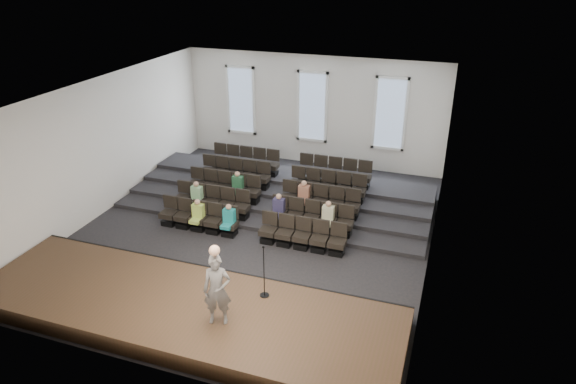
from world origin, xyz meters
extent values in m
plane|color=black|center=(0.00, 0.00, 0.00)|extent=(14.00, 14.00, 0.00)
cube|color=white|center=(0.00, 0.00, 5.01)|extent=(12.00, 14.00, 0.02)
cube|color=silver|center=(0.00, 7.02, 2.50)|extent=(12.00, 0.04, 5.00)
cube|color=silver|center=(0.00, -7.02, 2.50)|extent=(12.00, 0.04, 5.00)
cube|color=silver|center=(-6.02, 0.00, 2.50)|extent=(0.04, 14.00, 5.00)
cube|color=silver|center=(6.02, 0.00, 2.50)|extent=(0.04, 14.00, 5.00)
cube|color=#3F291B|center=(0.00, -5.10, 0.25)|extent=(11.80, 3.60, 0.50)
cube|color=black|center=(0.00, -3.33, 0.25)|extent=(11.80, 0.06, 0.52)
cube|color=black|center=(0.00, 2.33, 0.07)|extent=(11.80, 4.80, 0.15)
cube|color=black|center=(0.00, 2.85, 0.15)|extent=(11.80, 3.75, 0.30)
cube|color=black|center=(0.00, 3.38, 0.22)|extent=(11.80, 2.70, 0.45)
cube|color=black|center=(0.00, 3.90, 0.30)|extent=(11.80, 1.65, 0.60)
cube|color=black|center=(-3.13, -0.60, 0.10)|extent=(0.47, 0.43, 0.20)
cube|color=black|center=(-3.13, -0.60, 0.41)|extent=(0.55, 0.50, 0.19)
cube|color=black|center=(-3.13, -0.39, 0.82)|extent=(0.55, 0.08, 0.50)
cube|color=black|center=(-2.53, -0.60, 0.10)|extent=(0.47, 0.43, 0.20)
cube|color=black|center=(-2.53, -0.60, 0.41)|extent=(0.55, 0.50, 0.19)
cube|color=black|center=(-2.53, -0.39, 0.82)|extent=(0.55, 0.08, 0.50)
cube|color=black|center=(-1.93, -0.60, 0.10)|extent=(0.47, 0.43, 0.20)
cube|color=black|center=(-1.93, -0.60, 0.41)|extent=(0.55, 0.50, 0.19)
cube|color=black|center=(-1.93, -0.39, 0.82)|extent=(0.55, 0.08, 0.50)
cube|color=black|center=(-1.33, -0.60, 0.10)|extent=(0.47, 0.43, 0.20)
cube|color=black|center=(-1.33, -0.60, 0.41)|extent=(0.55, 0.50, 0.19)
cube|color=black|center=(-1.33, -0.39, 0.82)|extent=(0.55, 0.08, 0.50)
cube|color=black|center=(-0.73, -0.60, 0.10)|extent=(0.47, 0.43, 0.20)
cube|color=black|center=(-0.73, -0.60, 0.41)|extent=(0.55, 0.50, 0.19)
cube|color=black|center=(-0.73, -0.39, 0.82)|extent=(0.55, 0.08, 0.50)
cube|color=black|center=(0.73, -0.60, 0.10)|extent=(0.47, 0.43, 0.20)
cube|color=black|center=(0.73, -0.60, 0.41)|extent=(0.55, 0.50, 0.19)
cube|color=black|center=(0.73, -0.39, 0.82)|extent=(0.55, 0.08, 0.50)
cube|color=black|center=(1.33, -0.60, 0.10)|extent=(0.47, 0.43, 0.20)
cube|color=black|center=(1.33, -0.60, 0.41)|extent=(0.55, 0.50, 0.19)
cube|color=black|center=(1.33, -0.39, 0.82)|extent=(0.55, 0.08, 0.50)
cube|color=black|center=(1.93, -0.60, 0.10)|extent=(0.47, 0.43, 0.20)
cube|color=black|center=(1.93, -0.60, 0.41)|extent=(0.55, 0.50, 0.19)
cube|color=black|center=(1.93, -0.39, 0.82)|extent=(0.55, 0.08, 0.50)
cube|color=black|center=(2.53, -0.60, 0.10)|extent=(0.47, 0.43, 0.20)
cube|color=black|center=(2.53, -0.60, 0.41)|extent=(0.55, 0.50, 0.19)
cube|color=black|center=(2.53, -0.39, 0.82)|extent=(0.55, 0.08, 0.50)
cube|color=black|center=(3.13, -0.60, 0.10)|extent=(0.47, 0.43, 0.20)
cube|color=black|center=(3.13, -0.60, 0.41)|extent=(0.55, 0.50, 0.19)
cube|color=black|center=(3.13, -0.39, 0.82)|extent=(0.55, 0.08, 0.50)
cube|color=black|center=(-3.13, 0.45, 0.25)|extent=(0.47, 0.43, 0.20)
cube|color=black|center=(-3.13, 0.45, 0.56)|extent=(0.55, 0.50, 0.19)
cube|color=black|center=(-3.13, 0.66, 0.97)|extent=(0.55, 0.08, 0.50)
cube|color=black|center=(-2.53, 0.45, 0.25)|extent=(0.47, 0.43, 0.20)
cube|color=black|center=(-2.53, 0.45, 0.56)|extent=(0.55, 0.50, 0.19)
cube|color=black|center=(-2.53, 0.66, 0.97)|extent=(0.55, 0.08, 0.50)
cube|color=black|center=(-1.93, 0.45, 0.25)|extent=(0.47, 0.43, 0.20)
cube|color=black|center=(-1.93, 0.45, 0.56)|extent=(0.55, 0.50, 0.19)
cube|color=black|center=(-1.93, 0.66, 0.97)|extent=(0.55, 0.08, 0.50)
cube|color=black|center=(-1.33, 0.45, 0.25)|extent=(0.47, 0.43, 0.20)
cube|color=black|center=(-1.33, 0.45, 0.56)|extent=(0.55, 0.50, 0.19)
cube|color=black|center=(-1.33, 0.66, 0.97)|extent=(0.55, 0.08, 0.50)
cube|color=black|center=(-0.73, 0.45, 0.25)|extent=(0.47, 0.43, 0.20)
cube|color=black|center=(-0.73, 0.45, 0.56)|extent=(0.55, 0.50, 0.19)
cube|color=black|center=(-0.73, 0.66, 0.97)|extent=(0.55, 0.08, 0.50)
cube|color=black|center=(0.73, 0.45, 0.25)|extent=(0.47, 0.43, 0.20)
cube|color=black|center=(0.73, 0.45, 0.56)|extent=(0.55, 0.50, 0.19)
cube|color=black|center=(0.73, 0.66, 0.97)|extent=(0.55, 0.08, 0.50)
cube|color=black|center=(1.33, 0.45, 0.25)|extent=(0.47, 0.43, 0.20)
cube|color=black|center=(1.33, 0.45, 0.56)|extent=(0.55, 0.50, 0.19)
cube|color=black|center=(1.33, 0.66, 0.97)|extent=(0.55, 0.08, 0.50)
cube|color=black|center=(1.93, 0.45, 0.25)|extent=(0.47, 0.43, 0.20)
cube|color=black|center=(1.93, 0.45, 0.56)|extent=(0.55, 0.50, 0.19)
cube|color=black|center=(1.93, 0.66, 0.97)|extent=(0.55, 0.08, 0.50)
cube|color=black|center=(2.53, 0.45, 0.25)|extent=(0.47, 0.43, 0.20)
cube|color=black|center=(2.53, 0.45, 0.56)|extent=(0.55, 0.50, 0.19)
cube|color=black|center=(2.53, 0.66, 0.97)|extent=(0.55, 0.08, 0.50)
cube|color=black|center=(3.13, 0.45, 0.25)|extent=(0.47, 0.43, 0.20)
cube|color=black|center=(3.13, 0.45, 0.56)|extent=(0.55, 0.50, 0.19)
cube|color=black|center=(3.13, 0.66, 0.97)|extent=(0.55, 0.08, 0.50)
cube|color=black|center=(-3.13, 1.50, 0.40)|extent=(0.47, 0.42, 0.20)
cube|color=black|center=(-3.13, 1.50, 0.71)|extent=(0.55, 0.50, 0.19)
cube|color=black|center=(-3.13, 1.71, 1.12)|extent=(0.55, 0.08, 0.50)
cube|color=black|center=(-2.53, 1.50, 0.40)|extent=(0.47, 0.42, 0.20)
cube|color=black|center=(-2.53, 1.50, 0.71)|extent=(0.55, 0.50, 0.19)
cube|color=black|center=(-2.53, 1.71, 1.12)|extent=(0.55, 0.08, 0.50)
cube|color=black|center=(-1.93, 1.50, 0.40)|extent=(0.47, 0.42, 0.20)
cube|color=black|center=(-1.93, 1.50, 0.71)|extent=(0.55, 0.50, 0.19)
cube|color=black|center=(-1.93, 1.71, 1.12)|extent=(0.55, 0.08, 0.50)
cube|color=black|center=(-1.33, 1.50, 0.40)|extent=(0.47, 0.42, 0.20)
cube|color=black|center=(-1.33, 1.50, 0.71)|extent=(0.55, 0.50, 0.19)
cube|color=black|center=(-1.33, 1.71, 1.12)|extent=(0.55, 0.08, 0.50)
cube|color=black|center=(-0.73, 1.50, 0.40)|extent=(0.47, 0.42, 0.20)
cube|color=black|center=(-0.73, 1.50, 0.71)|extent=(0.55, 0.50, 0.19)
cube|color=black|center=(-0.73, 1.71, 1.12)|extent=(0.55, 0.08, 0.50)
cube|color=black|center=(0.73, 1.50, 0.40)|extent=(0.47, 0.42, 0.20)
cube|color=black|center=(0.73, 1.50, 0.71)|extent=(0.55, 0.50, 0.19)
cube|color=black|center=(0.73, 1.71, 1.12)|extent=(0.55, 0.08, 0.50)
cube|color=black|center=(1.33, 1.50, 0.40)|extent=(0.47, 0.42, 0.20)
cube|color=black|center=(1.33, 1.50, 0.71)|extent=(0.55, 0.50, 0.19)
cube|color=black|center=(1.33, 1.71, 1.12)|extent=(0.55, 0.08, 0.50)
cube|color=black|center=(1.93, 1.50, 0.40)|extent=(0.47, 0.42, 0.20)
cube|color=black|center=(1.93, 1.50, 0.71)|extent=(0.55, 0.50, 0.19)
cube|color=black|center=(1.93, 1.71, 1.12)|extent=(0.55, 0.08, 0.50)
cube|color=black|center=(2.53, 1.50, 0.40)|extent=(0.47, 0.42, 0.20)
cube|color=black|center=(2.53, 1.50, 0.71)|extent=(0.55, 0.50, 0.19)
cube|color=black|center=(2.53, 1.71, 1.12)|extent=(0.55, 0.08, 0.50)
cube|color=black|center=(3.13, 1.50, 0.40)|extent=(0.47, 0.42, 0.20)
cube|color=black|center=(3.13, 1.50, 0.71)|extent=(0.55, 0.50, 0.19)
cube|color=black|center=(3.13, 1.71, 1.12)|extent=(0.55, 0.08, 0.50)
cube|color=black|center=(-3.13, 2.55, 0.55)|extent=(0.47, 0.42, 0.20)
cube|color=black|center=(-3.13, 2.55, 0.86)|extent=(0.55, 0.50, 0.19)
cube|color=black|center=(-3.13, 2.76, 1.27)|extent=(0.55, 0.08, 0.50)
cube|color=black|center=(-2.53, 2.55, 0.55)|extent=(0.47, 0.42, 0.20)
cube|color=black|center=(-2.53, 2.55, 0.86)|extent=(0.55, 0.50, 0.19)
cube|color=black|center=(-2.53, 2.76, 1.27)|extent=(0.55, 0.08, 0.50)
cube|color=black|center=(-1.93, 2.55, 0.55)|extent=(0.47, 0.42, 0.20)
cube|color=black|center=(-1.93, 2.55, 0.86)|extent=(0.55, 0.50, 0.19)
cube|color=black|center=(-1.93, 2.76, 1.27)|extent=(0.55, 0.08, 0.50)
cube|color=black|center=(-1.33, 2.55, 0.55)|extent=(0.47, 0.42, 0.20)
cube|color=black|center=(-1.33, 2.55, 0.86)|extent=(0.55, 0.50, 0.19)
cube|color=black|center=(-1.33, 2.76, 1.27)|extent=(0.55, 0.08, 0.50)
cube|color=black|center=(-0.73, 2.55, 0.55)|extent=(0.47, 0.42, 0.20)
cube|color=black|center=(-0.73, 2.55, 0.86)|extent=(0.55, 0.50, 0.19)
cube|color=black|center=(-0.73, 2.76, 1.27)|extent=(0.55, 0.08, 0.50)
cube|color=black|center=(0.73, 2.55, 0.55)|extent=(0.47, 0.42, 0.20)
cube|color=black|center=(0.73, 2.55, 0.86)|extent=(0.55, 0.50, 0.19)
cube|color=black|center=(0.73, 2.76, 1.27)|extent=(0.55, 0.08, 0.50)
cube|color=black|center=(1.33, 2.55, 0.55)|extent=(0.47, 0.42, 0.20)
cube|color=black|center=(1.33, 2.55, 0.86)|extent=(0.55, 0.50, 0.19)
cube|color=black|center=(1.33, 2.76, 1.27)|extent=(0.55, 0.08, 0.50)
cube|color=black|center=(1.93, 2.55, 0.55)|extent=(0.47, 0.42, 0.20)
cube|color=black|center=(1.93, 2.55, 0.86)|extent=(0.55, 0.50, 0.19)
cube|color=black|center=(1.93, 2.76, 1.27)|extent=(0.55, 0.08, 0.50)
cube|color=black|center=(2.53, 2.55, 0.55)|extent=(0.47, 0.42, 0.20)
cube|color=black|center=(2.53, 2.55, 0.86)|extent=(0.55, 0.50, 0.19)
cube|color=black|center=(2.53, 2.76, 1.27)|extent=(0.55, 0.08, 0.50)
cube|color=black|center=(3.13, 2.55, 0.55)|extent=(0.47, 0.42, 0.20)
cube|color=black|center=(3.13, 2.55, 0.86)|extent=(0.55, 0.50, 0.19)
cube|color=black|center=(3.13, 2.76, 1.27)|extent=(0.55, 0.08, 0.50)
cube|color=black|center=(-3.13, 3.60, 0.70)|extent=(0.47, 0.42, 0.20)
cube|color=black|center=(-3.13, 3.60, 1.01)|extent=(0.55, 0.50, 0.19)
cube|color=black|center=(-3.13, 3.81, 1.42)|extent=(0.55, 0.08, 0.50)
cube|color=black|center=(-2.53, 3.60, 0.70)|extent=(0.47, 0.42, 0.20)
cube|color=black|center=(-2.53, 3.60, 1.01)|extent=(0.55, 0.50, 0.19)
cube|color=black|center=(-2.53, 3.81, 1.42)|extent=(0.55, 0.08, 0.50)
cube|color=black|center=(-1.93, 3.60, 0.70)|extent=(0.47, 0.42, 0.20)
cube|color=black|center=(-1.93, 3.60, 1.01)|extent=(0.55, 0.50, 0.19)
cube|color=black|center=(-1.93, 3.81, 1.42)|extent=(0.55, 0.08, 0.50)
cube|color=black|center=(-1.33, 3.60, 0.70)|extent=(0.47, 0.42, 0.20)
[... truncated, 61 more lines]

